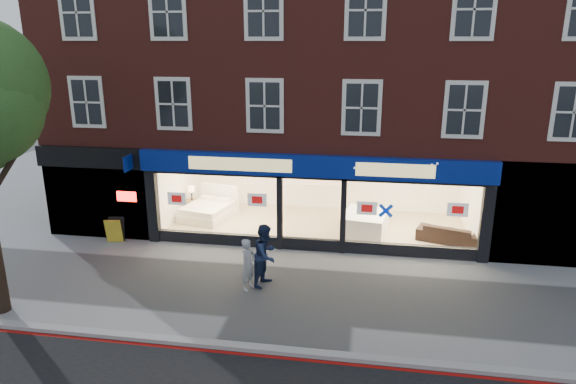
% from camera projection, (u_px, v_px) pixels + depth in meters
% --- Properties ---
extents(ground, '(120.00, 120.00, 0.00)m').
position_uv_depth(ground, '(298.00, 293.00, 14.34)').
color(ground, gray).
rests_on(ground, ground).
extents(kerb_line, '(60.00, 0.10, 0.01)m').
position_uv_depth(kerb_line, '(278.00, 358.00, 11.41)').
color(kerb_line, '#8C0A07').
rests_on(kerb_line, ground).
extents(kerb_stone, '(60.00, 0.25, 0.12)m').
position_uv_depth(kerb_stone, '(280.00, 350.00, 11.58)').
color(kerb_stone, gray).
rests_on(kerb_stone, ground).
extents(showroom_floor, '(11.00, 4.50, 0.10)m').
position_uv_depth(showroom_floor, '(318.00, 226.00, 19.29)').
color(showroom_floor, tan).
rests_on(showroom_floor, ground).
extents(building, '(19.00, 8.26, 10.30)m').
position_uv_depth(building, '(325.00, 43.00, 18.98)').
color(building, maroon).
rests_on(building, ground).
extents(display_bed, '(2.05, 2.32, 1.13)m').
position_uv_depth(display_bed, '(209.00, 210.00, 19.96)').
color(display_bed, white).
rests_on(display_bed, showroom_floor).
extents(bedside_table, '(0.58, 0.58, 0.55)m').
position_uv_depth(bedside_table, '(192.00, 207.00, 20.50)').
color(bedside_table, brown).
rests_on(bedside_table, showroom_floor).
extents(mattress_stack, '(1.74, 2.06, 0.73)m').
position_uv_depth(mattress_stack, '(365.00, 223.00, 18.45)').
color(mattress_stack, white).
rests_on(mattress_stack, showroom_floor).
extents(sofa, '(2.22, 1.44, 0.60)m').
position_uv_depth(sofa, '(448.00, 233.00, 17.59)').
color(sofa, black).
rests_on(sofa, showroom_floor).
extents(a_board, '(0.62, 0.46, 0.87)m').
position_uv_depth(a_board, '(115.00, 230.00, 17.81)').
color(a_board, gold).
rests_on(a_board, ground).
extents(pedestrian_grey, '(0.54, 0.64, 1.50)m').
position_uv_depth(pedestrian_grey, '(248.00, 264.00, 14.35)').
color(pedestrian_grey, '#95979C').
rests_on(pedestrian_grey, ground).
extents(pedestrian_blue, '(0.93, 1.06, 1.83)m').
position_uv_depth(pedestrian_blue, '(266.00, 255.00, 14.58)').
color(pedestrian_blue, '#172241').
rests_on(pedestrian_blue, ground).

